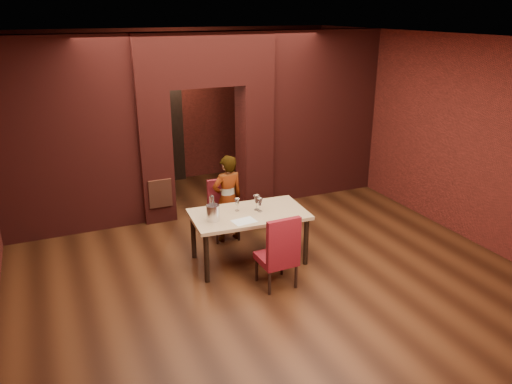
# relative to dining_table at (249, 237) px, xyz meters

# --- Properties ---
(floor) EXTENTS (8.00, 8.00, 0.00)m
(floor) POSITION_rel_dining_table_xyz_m (0.09, 0.20, -0.39)
(floor) COLOR #402010
(floor) RESTS_ON ground
(ceiling) EXTENTS (7.00, 8.00, 0.04)m
(ceiling) POSITION_rel_dining_table_xyz_m (0.09, 0.20, 2.81)
(ceiling) COLOR silver
(ceiling) RESTS_ON ground
(wall_back) EXTENTS (7.00, 0.04, 3.20)m
(wall_back) POSITION_rel_dining_table_xyz_m (0.09, 4.20, 1.21)
(wall_back) COLOR maroon
(wall_back) RESTS_ON ground
(wall_front) EXTENTS (7.00, 0.04, 3.20)m
(wall_front) POSITION_rel_dining_table_xyz_m (0.09, -3.80, 1.21)
(wall_front) COLOR maroon
(wall_front) RESTS_ON ground
(wall_right) EXTENTS (0.04, 8.00, 3.20)m
(wall_right) POSITION_rel_dining_table_xyz_m (3.59, 0.20, 1.21)
(wall_right) COLOR maroon
(wall_right) RESTS_ON ground
(pillar_left) EXTENTS (0.55, 0.55, 2.30)m
(pillar_left) POSITION_rel_dining_table_xyz_m (-0.86, 2.20, 0.76)
(pillar_left) COLOR maroon
(pillar_left) RESTS_ON ground
(pillar_right) EXTENTS (0.55, 0.55, 2.30)m
(pillar_right) POSITION_rel_dining_table_xyz_m (1.04, 2.20, 0.76)
(pillar_right) COLOR maroon
(pillar_right) RESTS_ON ground
(lintel) EXTENTS (2.45, 0.55, 0.90)m
(lintel) POSITION_rel_dining_table_xyz_m (0.09, 2.20, 2.36)
(lintel) COLOR maroon
(lintel) RESTS_ON ground
(wing_wall_left) EXTENTS (2.28, 0.35, 3.20)m
(wing_wall_left) POSITION_rel_dining_table_xyz_m (-2.27, 2.20, 1.21)
(wing_wall_left) COLOR maroon
(wing_wall_left) RESTS_ON ground
(wing_wall_right) EXTENTS (2.28, 0.35, 3.20)m
(wing_wall_right) POSITION_rel_dining_table_xyz_m (2.46, 2.20, 1.21)
(wing_wall_right) COLOR maroon
(wing_wall_right) RESTS_ON ground
(vent_panel) EXTENTS (0.40, 0.03, 0.50)m
(vent_panel) POSITION_rel_dining_table_xyz_m (-0.86, 1.91, 0.16)
(vent_panel) COLOR #A44B2F
(vent_panel) RESTS_ON ground
(rear_door) EXTENTS (0.90, 0.08, 2.10)m
(rear_door) POSITION_rel_dining_table_xyz_m (-0.31, 4.14, 0.66)
(rear_door) COLOR black
(rear_door) RESTS_ON ground
(rear_door_frame) EXTENTS (1.02, 0.04, 2.22)m
(rear_door_frame) POSITION_rel_dining_table_xyz_m (-0.31, 4.10, 0.66)
(rear_door_frame) COLOR black
(rear_door_frame) RESTS_ON ground
(dining_table) EXTENTS (1.72, 1.04, 0.78)m
(dining_table) POSITION_rel_dining_table_xyz_m (0.00, 0.00, 0.00)
(dining_table) COLOR tan
(dining_table) RESTS_ON ground
(chair_far) EXTENTS (0.45, 0.45, 0.96)m
(chair_far) POSITION_rel_dining_table_xyz_m (-0.05, 0.90, 0.09)
(chair_far) COLOR maroon
(chair_far) RESTS_ON ground
(chair_near) EXTENTS (0.49, 0.49, 1.04)m
(chair_near) POSITION_rel_dining_table_xyz_m (0.07, -0.77, 0.13)
(chair_near) COLOR maroon
(chair_near) RESTS_ON ground
(person_seated) EXTENTS (0.56, 0.40, 1.43)m
(person_seated) POSITION_rel_dining_table_xyz_m (-0.02, 0.81, 0.33)
(person_seated) COLOR silver
(person_seated) RESTS_ON ground
(wine_glass_a) EXTENTS (0.08, 0.08, 0.19)m
(wine_glass_a) POSITION_rel_dining_table_xyz_m (-0.13, 0.14, 0.49)
(wine_glass_a) COLOR white
(wine_glass_a) RESTS_ON dining_table
(wine_glass_b) EXTENTS (0.09, 0.09, 0.23)m
(wine_glass_b) POSITION_rel_dining_table_xyz_m (0.15, 0.06, 0.50)
(wine_glass_b) COLOR silver
(wine_glass_b) RESTS_ON dining_table
(wine_glass_c) EXTENTS (0.08, 0.08, 0.21)m
(wine_glass_c) POSITION_rel_dining_table_xyz_m (0.17, -0.02, 0.49)
(wine_glass_c) COLOR white
(wine_glass_c) RESTS_ON dining_table
(tasting_sheet) EXTENTS (0.34, 0.27, 0.00)m
(tasting_sheet) POSITION_rel_dining_table_xyz_m (-0.18, -0.26, 0.39)
(tasting_sheet) COLOR silver
(tasting_sheet) RESTS_ON dining_table
(wine_bucket) EXTENTS (0.19, 0.19, 0.23)m
(wine_bucket) POSITION_rel_dining_table_xyz_m (-0.56, -0.06, 0.50)
(wine_bucket) COLOR silver
(wine_bucket) RESTS_ON dining_table
(water_bottle) EXTENTS (0.06, 0.06, 0.28)m
(water_bottle) POSITION_rel_dining_table_xyz_m (-0.49, 0.21, 0.53)
(water_bottle) COLOR white
(water_bottle) RESTS_ON dining_table
(potted_plant) EXTENTS (0.46, 0.40, 0.47)m
(potted_plant) POSITION_rel_dining_table_xyz_m (0.63, 1.10, -0.15)
(potted_plant) COLOR #2F6523
(potted_plant) RESTS_ON ground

